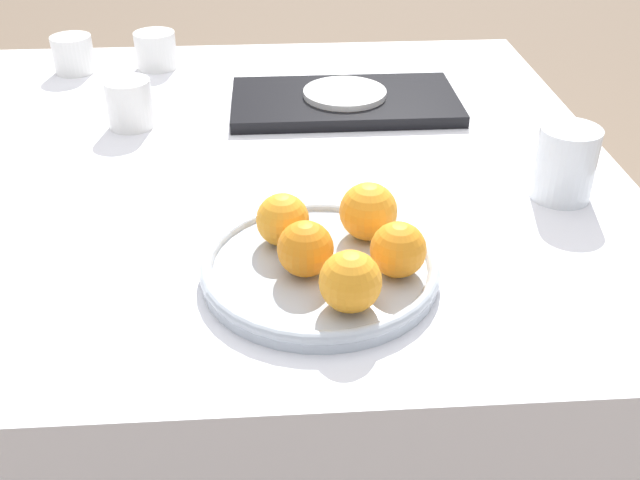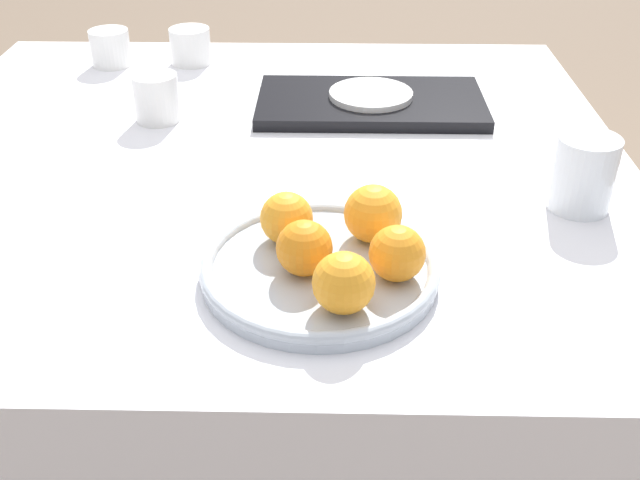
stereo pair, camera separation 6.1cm
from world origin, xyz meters
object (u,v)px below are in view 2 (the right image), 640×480
orange_4 (287,218)px  cup_1 (190,46)px  serving_tray (371,103)px  cup_0 (110,48)px  water_glass (583,173)px  cup_2 (157,98)px  orange_0 (304,248)px  fruit_platter (320,268)px  orange_2 (344,283)px  orange_3 (397,253)px  orange_1 (373,214)px  side_plate (371,94)px

orange_4 → cup_1: (-0.23, 0.67, -0.01)m
orange_4 → serving_tray: 0.46m
serving_tray → cup_0: bearing=157.1°
serving_tray → cup_1: bearing=146.9°
orange_4 → cup_0: size_ratio=0.83×
cup_1 → water_glass: bearing=-42.7°
water_glass → cup_2: size_ratio=1.29×
orange_0 → cup_2: (-0.26, 0.45, -0.01)m
orange_0 → water_glass: size_ratio=0.63×
fruit_platter → cup_0: cup_0 is taller
orange_2 → serving_tray: 0.58m
cup_0 → orange_3: bearing=-55.5°
fruit_platter → cup_1: cup_1 is taller
orange_2 → serving_tray: orange_2 is taller
cup_1 → orange_0: bearing=-71.3°
orange_1 → orange_3: size_ratio=1.11×
cup_1 → cup_2: cup_2 is taller
cup_2 → cup_0: bearing=118.6°
orange_0 → orange_2: size_ratio=0.96×
water_glass → side_plate: (-0.26, 0.33, -0.02)m
orange_1 → cup_0: (-0.48, 0.65, -0.02)m
orange_1 → orange_4: 0.10m
orange_4 → serving_tray: (0.11, 0.45, -0.04)m
orange_2 → water_glass: bearing=38.6°
orange_2 → cup_0: orange_2 is taller
orange_0 → cup_0: orange_0 is taller
orange_1 → orange_3: 0.08m
orange_2 → orange_4: bearing=116.9°
orange_1 → cup_0: bearing=126.3°
side_plate → fruit_platter: bearing=-98.6°
water_glass → cup_0: 0.92m
orange_0 → orange_2: orange_2 is taller
water_glass → orange_0: bearing=-152.8°
cup_1 → cup_2: (-0.01, -0.28, 0.00)m
fruit_platter → orange_4: 0.07m
orange_4 → orange_2: bearing=-63.1°
cup_2 → side_plate: bearing=9.2°
serving_tray → cup_0: size_ratio=5.06×
orange_3 → orange_4: bearing=149.9°
cup_2 → orange_3: bearing=-52.4°
orange_1 → orange_2: (-0.03, -0.14, -0.00)m
fruit_platter → orange_3: size_ratio=4.37×
fruit_platter → cup_0: (-0.42, 0.70, 0.02)m
fruit_platter → side_plate: size_ratio=1.93×
orange_0 → water_glass: 0.39m
cup_2 → orange_2: bearing=-60.2°
orange_2 → orange_0: bearing=122.8°
cup_1 → fruit_platter: bearing=-69.8°
cup_2 → orange_4: bearing=-59.2°
orange_0 → fruit_platter: bearing=38.4°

